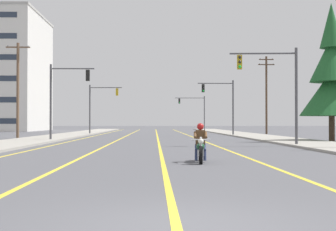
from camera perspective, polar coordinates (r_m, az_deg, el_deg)
name	(u,v)px	position (r m, az deg, el deg)	size (l,w,h in m)	color
ground_plane	(183,225)	(7.09, 1.82, -12.93)	(400.00, 400.00, 0.00)	#515156
lane_stripe_center	(157,136)	(51.94, -1.29, -2.48)	(0.16, 100.00, 0.01)	yellow
lane_stripe_left	(126,136)	(52.03, -5.03, -2.47)	(0.16, 100.00, 0.01)	yellow
lane_stripe_right	(190,136)	(52.09, 2.69, -2.47)	(0.16, 100.00, 0.01)	yellow
lane_stripe_far_left	(93,136)	(52.36, -8.89, -2.45)	(0.16, 100.00, 0.01)	yellow
sidewalk_kerb_right	(261,137)	(48.11, 11.04, -2.51)	(4.40, 110.00, 0.14)	#9E998E
sidewalk_kerb_left	(55,137)	(47.93, -13.33, -2.51)	(4.40, 110.00, 0.14)	#9E998E
motorcycle_with_rider	(200,147)	(17.91, 3.89, -3.72)	(0.70, 2.19, 1.46)	black
traffic_signal_near_right	(277,82)	(30.96, 12.89, 3.95)	(4.27, 0.45, 6.20)	#47474C
traffic_signal_near_left	(63,91)	(39.61, -12.41, 2.84)	(3.60, 0.37, 6.20)	#47474C
traffic_signal_mid_right	(223,100)	(53.59, 6.59, 1.90)	(4.05, 0.46, 6.20)	#47474C
traffic_signal_mid_left	(99,102)	(60.29, -8.23, 1.60)	(4.10, 0.39, 6.20)	#47474C
traffic_signal_far_right	(196,108)	(84.98, 3.33, 0.94)	(5.34, 0.38, 6.20)	#47474C
utility_pole_left_near	(18,88)	(46.83, -17.46, 3.11)	(2.25, 0.26, 8.93)	brown
utility_pole_right_far	(266,93)	(62.38, 11.65, 2.70)	(2.10, 0.26, 9.95)	#4C3828
conifer_tree_right_verge_near	(332,78)	(39.16, 18.91, 4.27)	(4.90, 4.90, 10.78)	#423023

